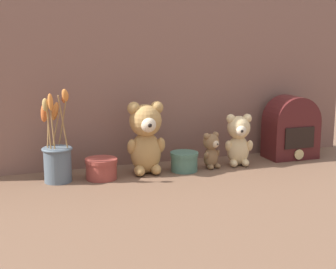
# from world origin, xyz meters

# --- Properties ---
(ground_plane) EXTENTS (4.00, 4.00, 0.00)m
(ground_plane) POSITION_xyz_m (0.00, 0.00, 0.00)
(ground_plane) COLOR brown
(backdrop_wall) EXTENTS (1.60, 0.02, 0.74)m
(backdrop_wall) POSITION_xyz_m (0.00, 0.17, 0.37)
(backdrop_wall) COLOR #845B4C
(backdrop_wall) RESTS_ON ground
(teddy_bear_large) EXTENTS (0.14, 0.13, 0.25)m
(teddy_bear_large) POSITION_xyz_m (-0.08, 0.03, 0.13)
(teddy_bear_large) COLOR tan
(teddy_bear_large) RESTS_ON ground
(teddy_bear_medium) EXTENTS (0.11, 0.10, 0.19)m
(teddy_bear_medium) POSITION_xyz_m (0.27, 0.02, 0.10)
(teddy_bear_medium) COLOR #DBBC84
(teddy_bear_medium) RESTS_ON ground
(teddy_bear_small) EXTENTS (0.07, 0.07, 0.13)m
(teddy_bear_small) POSITION_xyz_m (0.16, 0.01, 0.07)
(teddy_bear_small) COLOR olive
(teddy_bear_small) RESTS_ON ground
(flower_vase) EXTENTS (0.11, 0.11, 0.31)m
(flower_vase) POSITION_xyz_m (-0.38, 0.03, 0.08)
(flower_vase) COLOR slate
(flower_vase) RESTS_ON ground
(vintage_radio) EXTENTS (0.19, 0.13, 0.24)m
(vintage_radio) POSITION_xyz_m (0.52, 0.05, 0.11)
(vintage_radio) COLOR #4C1919
(vintage_radio) RESTS_ON ground
(decorative_tin_tall) EXTENTS (0.11, 0.11, 0.07)m
(decorative_tin_tall) POSITION_xyz_m (-0.24, 0.01, 0.04)
(decorative_tin_tall) COLOR #993D33
(decorative_tin_tall) RESTS_ON ground
(decorative_tin_short) EXTENTS (0.10, 0.10, 0.07)m
(decorative_tin_short) POSITION_xyz_m (0.06, 0.01, 0.03)
(decorative_tin_short) COLOR #47705B
(decorative_tin_short) RESTS_ON ground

